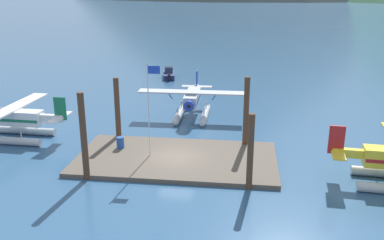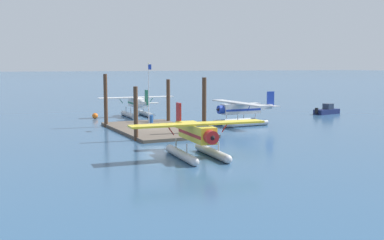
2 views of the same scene
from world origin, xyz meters
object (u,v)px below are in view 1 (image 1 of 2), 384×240
Objects in this scene: fuel_drum at (120,142)px; seaplane_silver_bow_centre at (192,102)px; flagpole at (150,100)px; seaplane_white_port_fwd at (15,121)px; boat_navy_open_north at (169,74)px.

fuel_drum is 0.08× the size of seaplane_silver_bow_centre.
fuel_drum is at bearing 156.82° from flagpole.
seaplane_silver_bow_centre is (13.98, 7.95, 0.00)m from seaplane_white_port_fwd.
flagpole is 0.66× the size of seaplane_white_port_fwd.
boat_navy_open_north is at bearing 97.61° from flagpole.
boat_navy_open_north is at bearing 107.19° from seaplane_silver_bow_centre.
boat_navy_open_north is (-1.11, 27.54, -0.25)m from fuel_drum.
seaplane_white_port_fwd is (-12.24, 2.73, -2.96)m from flagpole.
flagpole is 0.66× the size of seaplane_silver_bow_centre.
fuel_drum is at bearing -115.19° from seaplane_silver_bow_centre.
flagpole reaches higher than fuel_drum.
fuel_drum is 0.08× the size of seaplane_white_port_fwd.
flagpole reaches higher than seaplane_white_port_fwd.
fuel_drum is (-2.73, 1.17, -3.80)m from flagpole.
flagpole is 1.43× the size of boat_navy_open_north.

